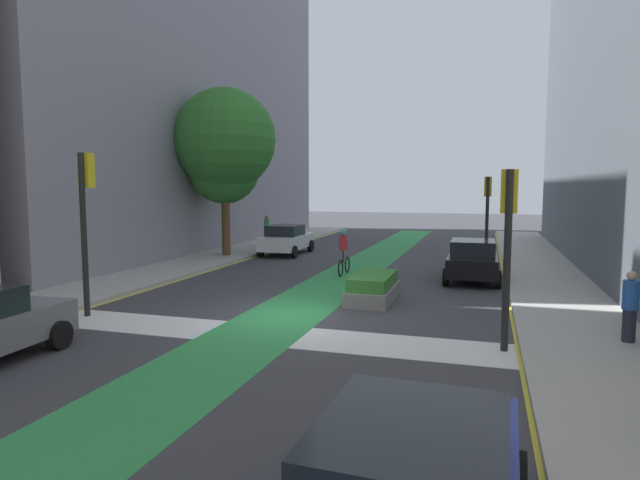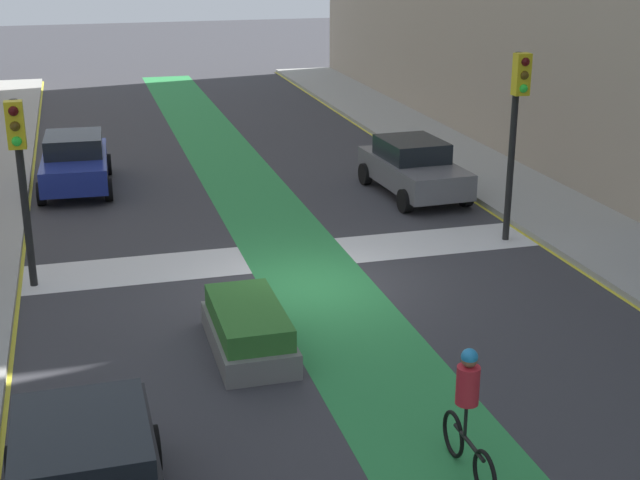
{
  "view_description": "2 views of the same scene",
  "coord_description": "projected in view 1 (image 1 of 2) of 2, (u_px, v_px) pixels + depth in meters",
  "views": [
    {
      "loc": [
        5.2,
        -13.89,
        3.6
      ],
      "look_at": [
        -0.37,
        4.16,
        1.72
      ],
      "focal_mm": 30.24,
      "sensor_mm": 36.0,
      "label": 1
    },
    {
      "loc": [
        4.48,
        16.86,
        7.09
      ],
      "look_at": [
        0.21,
        1.38,
        1.53
      ],
      "focal_mm": 49.97,
      "sensor_mm": 36.0,
      "label": 2
    }
  ],
  "objects": [
    {
      "name": "sidewalk_left",
      "position": [
        70.0,
        297.0,
        17.28
      ],
      "size": [
        3.0,
        60.0,
        0.15
      ],
      "primitive_type": "cube",
      "color": "#9E9E99",
      "rests_on": "ground_plane"
    },
    {
      "name": "car_white_left_far",
      "position": [
        286.0,
        239.0,
        28.57
      ],
      "size": [
        2.11,
        4.25,
        1.57
      ],
      "color": "silver",
      "rests_on": "ground_plane"
    },
    {
      "name": "sidewalk_right",
      "position": [
        583.0,
        334.0,
        12.88
      ],
      "size": [
        3.0,
        60.0,
        0.15
      ],
      "primitive_type": "cube",
      "color": "#9E9E99",
      "rests_on": "ground_plane"
    },
    {
      "name": "street_tree_near",
      "position": [
        224.0,
        169.0,
        27.08
      ],
      "size": [
        3.56,
        3.56,
        6.13
      ],
      "color": "brown",
      "rests_on": "sidewalk_left"
    },
    {
      "name": "car_black_right_far",
      "position": [
        473.0,
        260.0,
        20.6
      ],
      "size": [
        2.05,
        4.22,
        1.57
      ],
      "color": "black",
      "rests_on": "ground_plane"
    },
    {
      "name": "cyclist_in_lane",
      "position": [
        344.0,
        251.0,
        21.87
      ],
      "size": [
        0.32,
        1.73,
        1.86
      ],
      "color": "black",
      "rests_on": "ground_plane"
    },
    {
      "name": "pedestrian_sidewalk_left_a",
      "position": [
        267.0,
        230.0,
        31.14
      ],
      "size": [
        0.34,
        0.34,
        1.8
      ],
      "color": "#262638",
      "rests_on": "sidewalk_left"
    },
    {
      "name": "traffic_signal_far_right",
      "position": [
        487.0,
        202.0,
        25.98
      ],
      "size": [
        0.35,
        0.52,
        4.06
      ],
      "color": "black",
      "rests_on": "ground_plane"
    },
    {
      "name": "street_tree_far",
      "position": [
        225.0,
        140.0,
        26.58
      ],
      "size": [
        5.03,
        5.03,
        8.28
      ],
      "color": "brown",
      "rests_on": "sidewalk_left"
    },
    {
      "name": "curb_stripe_left",
      "position": [
        109.0,
        302.0,
        16.85
      ],
      "size": [
        0.16,
        60.0,
        0.01
      ],
      "primitive_type": "cube",
      "color": "yellow",
      "rests_on": "ground_plane"
    },
    {
      "name": "median_planter",
      "position": [
        373.0,
        288.0,
        16.97
      ],
      "size": [
        1.3,
        2.76,
        0.85
      ],
      "color": "slate",
      "rests_on": "ground_plane"
    },
    {
      "name": "curb_stripe_right",
      "position": [
        516.0,
        332.0,
        13.33
      ],
      "size": [
        0.16,
        60.0,
        0.01
      ],
      "primitive_type": "cube",
      "color": "yellow",
      "rests_on": "ground_plane"
    },
    {
      "name": "traffic_signal_near_right",
      "position": [
        508.0,
        224.0,
        11.68
      ],
      "size": [
        0.35,
        0.52,
        3.97
      ],
      "color": "black",
      "rests_on": "ground_plane"
    },
    {
      "name": "pedestrian_sidewalk_right_b",
      "position": [
        630.0,
        306.0,
        11.93
      ],
      "size": [
        0.34,
        0.34,
        1.59
      ],
      "color": "#262638",
      "rests_on": "sidewalk_right"
    },
    {
      "name": "crosswalk_band",
      "position": [
        260.0,
        334.0,
        13.19
      ],
      "size": [
        12.0,
        1.8,
        0.01
      ],
      "primitive_type": "cube",
      "color": "silver",
      "rests_on": "ground_plane"
    },
    {
      "name": "bike_lane_paint",
      "position": [
        284.0,
        315.0,
        15.13
      ],
      "size": [
        2.4,
        60.0,
        0.01
      ],
      "primitive_type": "cube",
      "color": "#2D8C47",
      "rests_on": "ground_plane"
    },
    {
      "name": "ground_plane",
      "position": [
        289.0,
        315.0,
        15.09
      ],
      "size": [
        120.0,
        120.0,
        0.0
      ],
      "primitive_type": "plane",
      "color": "#38383D"
    },
    {
      "name": "traffic_signal_near_left",
      "position": [
        86.0,
        203.0,
        14.82
      ],
      "size": [
        0.35,
        0.52,
        4.51
      ],
      "color": "black",
      "rests_on": "ground_plane"
    }
  ]
}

